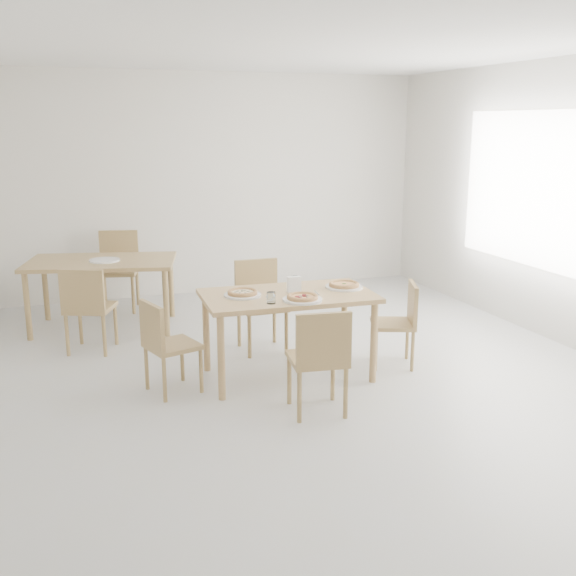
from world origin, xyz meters
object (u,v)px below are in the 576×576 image
object	(u,v)px
plate_pepperoni	(302,300)
chair_west	(164,341)
chair_south	(320,355)
chair_east	(401,318)
napkin_holder	(294,285)
pizza_mushroom	(243,292)
chair_back_n	(118,264)
plate_margherita	(344,287)
pizza_pepperoni	(302,297)
chair_north	(260,298)
tumbler_a	(296,282)
main_table	(288,303)
tumbler_b	(271,298)
plate_mushroom	(243,295)
plate_empty	(105,260)
pizza_margherita	(344,284)
second_table	(101,267)
chair_back_s	(87,304)

from	to	relation	value
plate_pepperoni	chair_west	bearing A→B (deg)	167.92
chair_south	chair_east	world-z (taller)	chair_south
chair_east	napkin_holder	world-z (taller)	napkin_holder
pizza_mushroom	chair_back_n	world-z (taller)	chair_back_n
plate_margherita	pizza_pepperoni	distance (m)	0.58
chair_north	tumbler_a	bearing A→B (deg)	-77.16
main_table	tumbler_b	size ratio (longest dim) A/B	15.88
plate_mushroom	pizza_mushroom	world-z (taller)	pizza_mushroom
chair_north	tumbler_b	bearing A→B (deg)	-102.01
plate_mushroom	chair_back_n	bearing A→B (deg)	105.44
plate_pepperoni	plate_empty	distance (m)	2.63
chair_back_n	pizza_margherita	bearing A→B (deg)	-44.16
pizza_pepperoni	tumbler_b	size ratio (longest dim) A/B	2.97
chair_east	tumbler_a	bearing A→B (deg)	-85.34
chair_south	plate_margherita	size ratio (longest dim) A/B	2.53
chair_south	plate_empty	size ratio (longest dim) A/B	2.65
second_table	plate_empty	distance (m)	0.11
plate_pepperoni	plate_empty	xyz separation A→B (m)	(-1.40, 2.23, 0.00)
chair_west	plate_mushroom	size ratio (longest dim) A/B	2.48
second_table	chair_back_s	xyz separation A→B (m)	(-0.21, -0.80, -0.18)
pizza_mushroom	chair_back_n	xyz separation A→B (m)	(-0.76, 2.75, -0.25)
chair_south	tumbler_a	xyz separation A→B (m)	(0.19, 1.04, 0.31)
napkin_holder	chair_back_n	distance (m)	3.06
chair_west	plate_empty	size ratio (longest dim) A/B	2.46
main_table	plate_pepperoni	distance (m)	0.28
tumbler_a	tumbler_b	size ratio (longest dim) A/B	1.05
chair_west	chair_back_s	size ratio (longest dim) A/B	0.92
chair_north	chair_east	bearing A→B (deg)	-40.20
tumbler_a	chair_back_n	distance (m)	2.92
chair_south	pizza_margherita	xyz separation A→B (m)	(0.59, 0.88, 0.29)
chair_south	pizza_margherita	world-z (taller)	chair_south
pizza_pepperoni	tumbler_a	distance (m)	0.47
chair_west	chair_back_n	world-z (taller)	chair_back_n
napkin_holder	chair_south	bearing A→B (deg)	-94.21
chair_west	pizza_mushroom	size ratio (longest dim) A/B	2.35
chair_east	plate_pepperoni	xyz separation A→B (m)	(-1.03, -0.19, 0.31)
pizza_margherita	plate_empty	bearing A→B (deg)	134.47
pizza_margherita	tumbler_a	xyz separation A→B (m)	(-0.40, 0.17, 0.02)
tumbler_b	napkin_holder	world-z (taller)	napkin_holder
chair_west	chair_east	xyz separation A→B (m)	(2.14, -0.05, -0.00)
plate_pepperoni	tumbler_a	world-z (taller)	tumbler_a
plate_mushroom	second_table	size ratio (longest dim) A/B	0.18
chair_back_s	chair_north	bearing A→B (deg)	-171.27
main_table	napkin_holder	distance (m)	0.17
napkin_holder	chair_east	bearing A→B (deg)	-2.07
napkin_holder	second_table	bearing A→B (deg)	128.72
main_table	chair_east	xyz separation A→B (m)	(1.06, -0.08, -0.22)
chair_east	pizza_mushroom	bearing A→B (deg)	-73.91
second_table	chair_east	bearing A→B (deg)	-26.57
chair_west	chair_north	bearing A→B (deg)	-68.47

